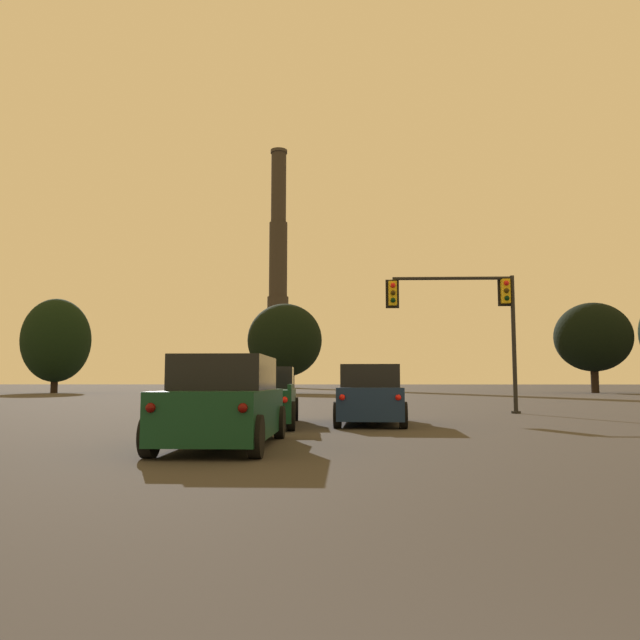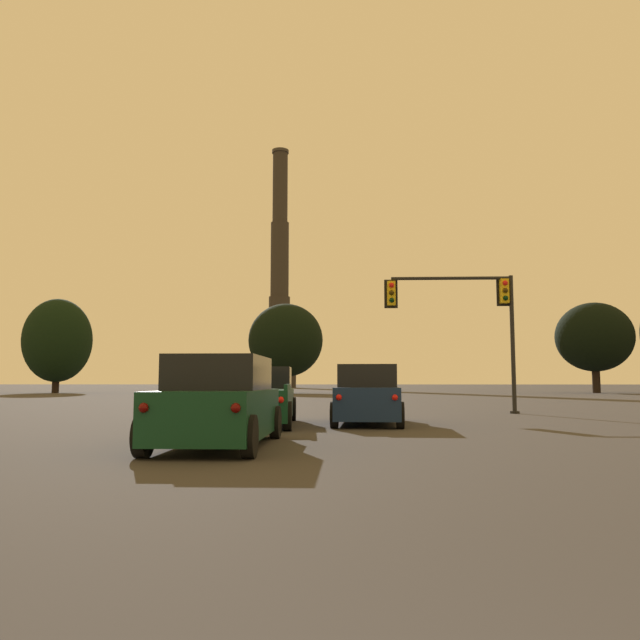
% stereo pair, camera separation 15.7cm
% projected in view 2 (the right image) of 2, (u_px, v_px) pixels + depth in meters
% --- Properties ---
extents(suv_center_lane_front, '(2.32, 4.98, 1.86)m').
position_uv_depth(suv_center_lane_front, '(368.00, 395.00, 19.80)').
color(suv_center_lane_front, navy).
rests_on(suv_center_lane_front, ground_plane).
extents(suv_left_lane_second, '(2.14, 4.92, 1.86)m').
position_uv_depth(suv_left_lane_second, '(220.00, 403.00, 12.88)').
color(suv_left_lane_second, '#0F3823').
rests_on(suv_left_lane_second, ground_plane).
extents(pickup_truck_left_lane_front, '(2.44, 5.59, 1.82)m').
position_uv_depth(pickup_truck_left_lane_front, '(259.00, 399.00, 19.44)').
color(pickup_truck_left_lane_front, '#0F3823').
rests_on(pickup_truck_left_lane_front, ground_plane).
extents(traffic_light_overhead_right, '(5.60, 0.50, 5.86)m').
position_uv_depth(traffic_light_overhead_right, '(469.00, 307.00, 26.62)').
color(traffic_light_overhead_right, black).
rests_on(traffic_light_overhead_right, ground_plane).
extents(smokestack, '(7.61, 7.61, 54.27)m').
position_uv_depth(smokestack, '(279.00, 293.00, 139.84)').
color(smokestack, '#2B2722').
rests_on(smokestack, ground_plane).
extents(treeline_far_right, '(8.10, 7.29, 11.25)m').
position_uv_depth(treeline_far_right, '(57.00, 340.00, 74.52)').
color(treeline_far_right, black).
rests_on(treeline_far_right, ground_plane).
extents(treeline_center_left, '(8.96, 8.07, 10.69)m').
position_uv_depth(treeline_center_left, '(594.00, 337.00, 73.70)').
color(treeline_center_left, black).
rests_on(treeline_center_left, ground_plane).
extents(treeline_far_left, '(8.70, 7.83, 10.45)m').
position_uv_depth(treeline_far_left, '(286.00, 340.00, 72.89)').
color(treeline_far_left, black).
rests_on(treeline_far_left, ground_plane).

